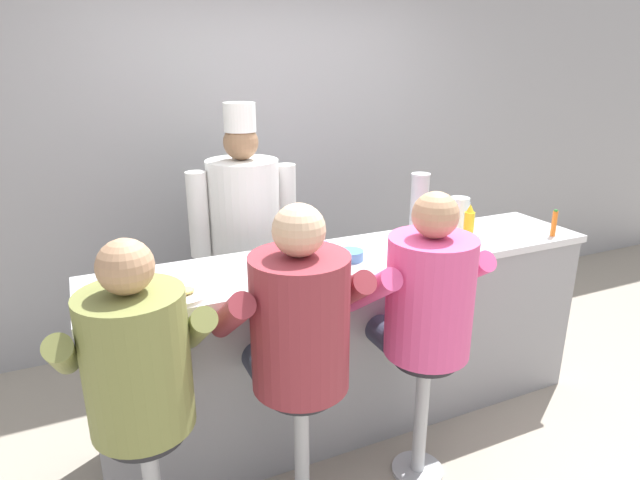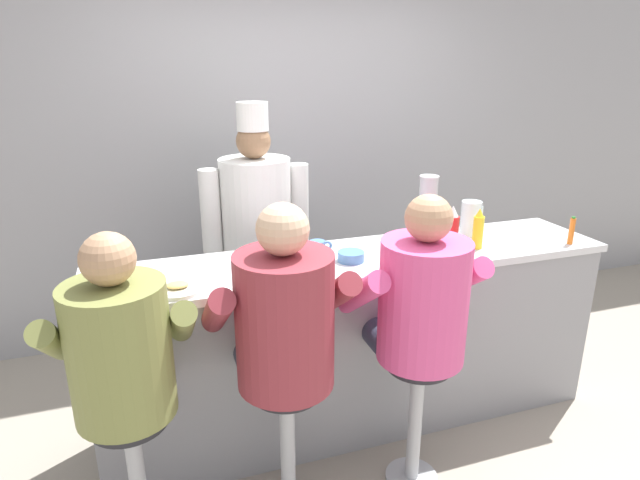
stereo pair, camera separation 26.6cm
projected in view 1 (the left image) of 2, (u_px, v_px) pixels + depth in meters
The scene contains 15 objects.
ground_plane at pixel (377, 444), 2.92m from camera, with size 20.00×20.00×0.00m, color #9E9384.
wall_back at pixel (267, 152), 3.94m from camera, with size 10.00×0.06×2.70m.
diner_counter at pixel (354, 338), 3.01m from camera, with size 2.79×0.58×1.01m.
ketchup_bottle_red at pixel (445, 226), 2.92m from camera, with size 0.07×0.07×0.26m.
mustard_bottle_yellow at pixel (469, 225), 2.99m from camera, with size 0.06×0.06×0.23m.
hot_sauce_bottle_orange at pixel (554, 223), 3.12m from camera, with size 0.03×0.03×0.16m.
water_pitcher_clear at pixel (459, 215), 3.17m from camera, with size 0.13×0.12×0.22m.
breakfast_plate at pixel (183, 295), 2.32m from camera, with size 0.22×0.22×0.04m.
cereal_bowl at pixel (350, 255), 2.76m from camera, with size 0.14×0.14×0.05m.
coffee_mug_blue at pixel (316, 248), 2.83m from camera, with size 0.12×0.08×0.08m.
cup_stack_steel at pixel (419, 207), 3.02m from camera, with size 0.11×0.11×0.39m.
diner_seated_olive at pixel (137, 368), 1.96m from camera, with size 0.58×0.57×1.43m.
diner_seated_maroon at pixel (297, 328), 2.21m from camera, with size 0.62×0.61×1.48m.
diner_seated_pink at pixel (425, 302), 2.46m from camera, with size 0.60×0.60×1.46m.
cook_in_whites_near at pixel (245, 232), 3.35m from camera, with size 0.69×0.44×1.76m.
Camera 1 is at (-1.29, -2.06, 1.99)m, focal length 30.00 mm.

